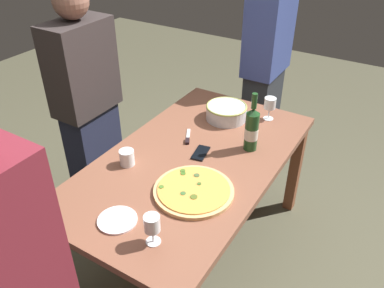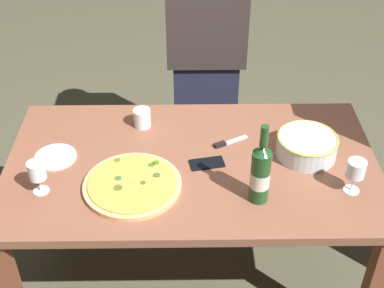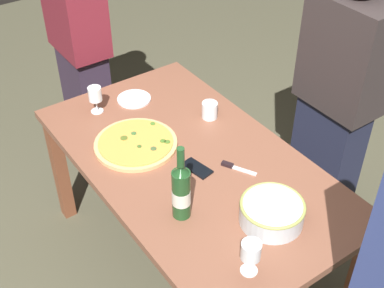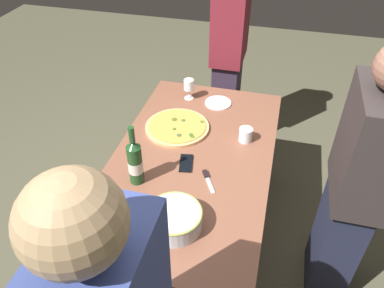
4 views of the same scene
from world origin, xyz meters
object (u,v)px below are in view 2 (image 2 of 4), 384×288
wine_glass_near_pizza (37,172)px  person_host (206,57)px  dining_table (192,178)px  side_plate (55,157)px  pizza (132,185)px  cup_amber (142,118)px  cell_phone (207,163)px  wine_bottle (260,173)px  pizza_knife (226,143)px  wine_glass_by_bottle (356,170)px  serving_bowl (307,145)px

wine_glass_near_pizza → person_host: 1.26m
dining_table → side_plate: (-0.59, 0.03, 0.10)m
pizza → person_host: bearing=72.0°
cup_amber → cell_phone: bearing=-44.7°
pizza → cup_amber: 0.43m
wine_bottle → dining_table: bearing=137.8°
wine_glass_near_pizza → pizza_knife: size_ratio=0.91×
pizza → wine_glass_near_pizza: bearing=-176.8°
pizza → wine_glass_by_bottle: wine_glass_by_bottle is taller
cup_amber → wine_bottle: bearing=-46.1°
wine_glass_near_pizza → cell_phone: size_ratio=1.01×
serving_bowl → wine_bottle: (-0.24, -0.28, 0.08)m
serving_bowl → wine_glass_by_bottle: 0.28m
wine_glass_near_pizza → side_plate: 0.23m
pizza → cell_phone: 0.34m
serving_bowl → wine_glass_near_pizza: size_ratio=1.82×
cup_amber → side_plate: bearing=-146.8°
cup_amber → pizza_knife: (0.38, -0.15, -0.04)m
cell_phone → person_host: person_host is taller
side_plate → wine_glass_near_pizza: bearing=-94.4°
wine_glass_by_bottle → pizza: bearing=177.8°
dining_table → side_plate: 0.60m
pizza → wine_bottle: wine_bottle is taller
wine_bottle → cell_phone: wine_bottle is taller
pizza_knife → wine_glass_by_bottle: bearing=-33.3°
pizza → cell_phone: pizza is taller
dining_table → pizza: bearing=-146.9°
side_plate → pizza_knife: 0.75m
cell_phone → pizza_knife: bearing=136.6°
cell_phone → person_host: size_ratio=0.09×
dining_table → wine_glass_by_bottle: 0.70m
cell_phone → dining_table: bearing=-116.6°
pizza → side_plate: size_ratio=2.20×
cup_amber → wine_glass_by_bottle: bearing=-28.1°
pizza → serving_bowl: bearing=15.3°
serving_bowl → wine_glass_by_bottle: size_ratio=1.77×
side_plate → person_host: size_ratio=0.12×
dining_table → person_host: (0.09, 0.86, 0.14)m
pizza_knife → person_host: (-0.07, 0.74, 0.04)m
dining_table → person_host: 0.88m
dining_table → serving_bowl: serving_bowl is taller
pizza_knife → person_host: bearing=95.1°
wine_bottle → wine_glass_near_pizza: size_ratio=2.40×
side_plate → person_host: (0.68, 0.83, 0.04)m
cell_phone → wine_glass_near_pizza: bearing=-87.5°
wine_glass_by_bottle → side_plate: bearing=169.6°
wine_bottle → pizza_knife: bearing=105.8°
pizza → side_plate: bearing=151.1°
serving_bowl → wine_glass_near_pizza: wine_glass_near_pizza is taller
wine_glass_near_pizza → pizza_knife: 0.83m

